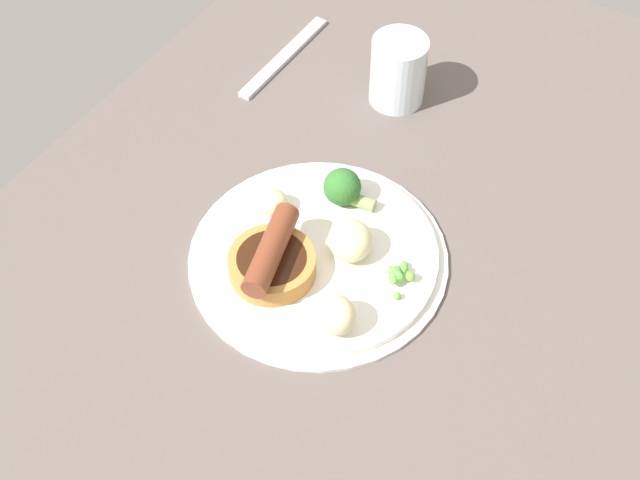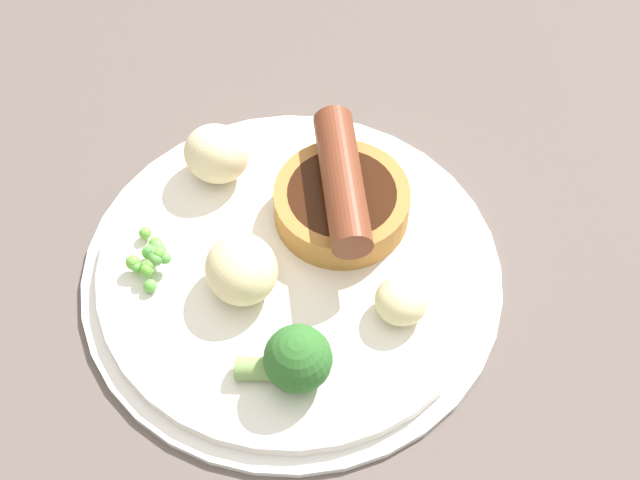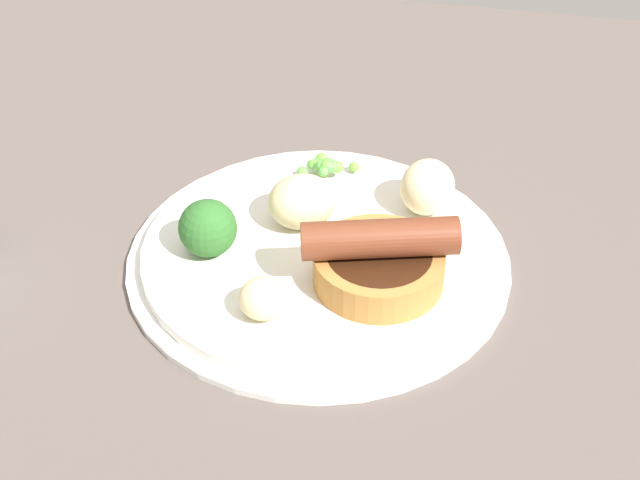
% 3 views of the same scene
% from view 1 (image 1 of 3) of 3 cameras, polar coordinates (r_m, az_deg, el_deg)
% --- Properties ---
extents(dining_table, '(1.10, 0.80, 0.03)m').
position_cam_1_polar(dining_table, '(0.97, 2.77, -1.58)').
color(dining_table, '#564C47').
rests_on(dining_table, ground).
extents(dinner_plate, '(0.28, 0.28, 0.01)m').
position_cam_1_polar(dinner_plate, '(0.95, -0.12, -1.07)').
color(dinner_plate, silver).
rests_on(dinner_plate, dining_table).
extents(sausage_pudding, '(0.11, 0.09, 0.05)m').
position_cam_1_polar(sausage_pudding, '(0.91, -3.10, -1.33)').
color(sausage_pudding, '#AD7538').
rests_on(sausage_pudding, dinner_plate).
extents(pea_pile, '(0.05, 0.03, 0.02)m').
position_cam_1_polar(pea_pile, '(0.91, 5.04, -2.17)').
color(pea_pile, '#61B339').
rests_on(pea_pile, dinner_plate).
extents(broccoli_floret_near, '(0.04, 0.06, 0.04)m').
position_cam_1_polar(broccoli_floret_near, '(0.97, 1.53, 3.35)').
color(broccoli_floret_near, '#2D6628').
rests_on(broccoli_floret_near, dinner_plate).
extents(potato_chunk_0, '(0.07, 0.06, 0.04)m').
position_cam_1_polar(potato_chunk_0, '(0.93, 1.97, -0.04)').
color(potato_chunk_0, beige).
rests_on(potato_chunk_0, dinner_plate).
extents(potato_chunk_1, '(0.05, 0.05, 0.03)m').
position_cam_1_polar(potato_chunk_1, '(0.97, -3.10, 2.44)').
color(potato_chunk_1, beige).
rests_on(potato_chunk_1, dinner_plate).
extents(potato_chunk_2, '(0.05, 0.05, 0.04)m').
position_cam_1_polar(potato_chunk_2, '(0.87, 0.93, -4.77)').
color(potato_chunk_2, beige).
rests_on(potato_chunk_2, dinner_plate).
extents(fork, '(0.18, 0.02, 0.01)m').
position_cam_1_polar(fork, '(1.18, -2.32, 11.62)').
color(fork, silver).
rests_on(fork, dining_table).
extents(drinking_glass, '(0.07, 0.07, 0.09)m').
position_cam_1_polar(drinking_glass, '(1.10, 5.03, 10.74)').
color(drinking_glass, silver).
rests_on(drinking_glass, dining_table).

